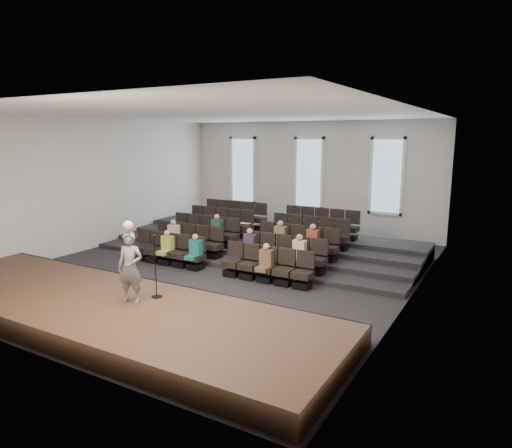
% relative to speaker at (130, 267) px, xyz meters
% --- Properties ---
extents(ground, '(14.00, 14.00, 0.00)m').
position_rel_speaker_xyz_m(ground, '(-0.66, 4.82, -1.33)').
color(ground, black).
rests_on(ground, ground).
extents(ceiling, '(12.00, 14.00, 0.02)m').
position_rel_speaker_xyz_m(ceiling, '(-0.66, 4.82, 3.68)').
color(ceiling, white).
rests_on(ceiling, ground).
extents(wall_back, '(12.00, 0.04, 5.00)m').
position_rel_speaker_xyz_m(wall_back, '(-0.66, 11.84, 1.17)').
color(wall_back, silver).
rests_on(wall_back, ground).
extents(wall_front, '(12.00, 0.04, 5.00)m').
position_rel_speaker_xyz_m(wall_front, '(-0.66, -2.20, 1.17)').
color(wall_front, silver).
rests_on(wall_front, ground).
extents(wall_left, '(0.04, 14.00, 5.00)m').
position_rel_speaker_xyz_m(wall_left, '(-6.68, 4.82, 1.17)').
color(wall_left, silver).
rests_on(wall_left, ground).
extents(wall_right, '(0.04, 14.00, 5.00)m').
position_rel_speaker_xyz_m(wall_right, '(5.36, 4.82, 1.17)').
color(wall_right, silver).
rests_on(wall_right, ground).
extents(stage, '(11.80, 3.60, 0.50)m').
position_rel_speaker_xyz_m(stage, '(-0.66, -0.28, -1.08)').
color(stage, '#3D251A').
rests_on(stage, ground).
extents(stage_lip, '(11.80, 0.06, 0.52)m').
position_rel_speaker_xyz_m(stage_lip, '(-0.66, 1.49, -1.08)').
color(stage_lip, black).
rests_on(stage_lip, ground).
extents(risers, '(11.80, 4.80, 0.60)m').
position_rel_speaker_xyz_m(risers, '(-0.66, 7.99, -1.14)').
color(risers, black).
rests_on(risers, ground).
extents(seating_rows, '(6.80, 4.70, 1.67)m').
position_rel_speaker_xyz_m(seating_rows, '(-0.66, 6.36, -0.65)').
color(seating_rows, black).
rests_on(seating_rows, ground).
extents(windows, '(8.44, 0.10, 3.24)m').
position_rel_speaker_xyz_m(windows, '(-0.66, 11.78, 1.37)').
color(windows, white).
rests_on(windows, wall_back).
extents(audience, '(5.45, 2.64, 1.10)m').
position_rel_speaker_xyz_m(audience, '(-0.38, 5.28, -0.50)').
color(audience, '#A7B94A').
rests_on(audience, seating_rows).
extents(speaker, '(0.70, 0.56, 1.67)m').
position_rel_speaker_xyz_m(speaker, '(0.00, 0.00, 0.00)').
color(speaker, '#63605D').
rests_on(speaker, stage).
extents(mic_stand, '(0.26, 0.26, 1.55)m').
position_rel_speaker_xyz_m(mic_stand, '(0.28, 0.53, -0.37)').
color(mic_stand, black).
rests_on(mic_stand, stage).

